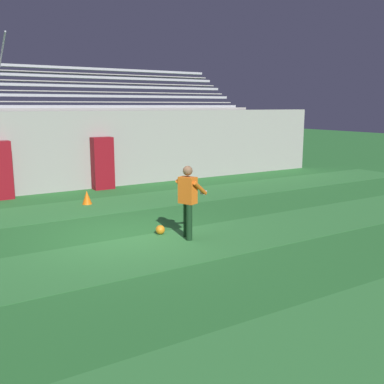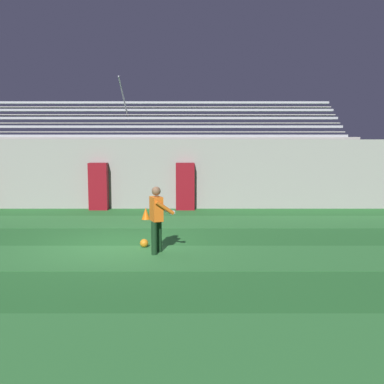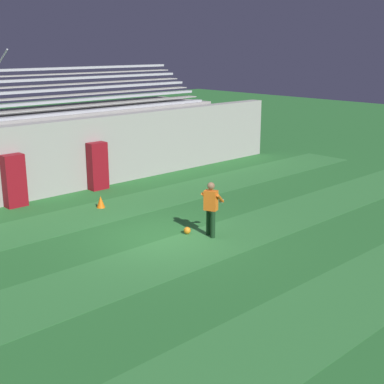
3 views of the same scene
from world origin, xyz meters
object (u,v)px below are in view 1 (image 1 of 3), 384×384
Objects in this scene: goalkeeper at (188,197)px; soccer_ball at (160,230)px; padding_pillar_gate_right at (103,163)px; traffic_cone at (87,197)px; padding_pillar_gate_left at (0,171)px.

goalkeeper is 7.59× the size of soccer_ball.
padding_pillar_gate_right is 6.42m from soccer_ball.
goalkeeper is 4.83m from traffic_cone.
soccer_ball is (2.48, -6.29, -0.83)m from padding_pillar_gate_left.
goalkeeper is 3.98× the size of traffic_cone.
traffic_cone is at bearing -46.15° from padding_pillar_gate_left.
padding_pillar_gate_right is at bearing 0.00° from padding_pillar_gate_left.
soccer_ball is at bearing -98.94° from padding_pillar_gate_right.
soccer_ball is 4.12m from traffic_cone.
padding_pillar_gate_right is 1.12× the size of goalkeeper.
traffic_cone is at bearing 95.22° from soccer_ball.
padding_pillar_gate_left reaches higher than traffic_cone.
padding_pillar_gate_left is 3.47m from padding_pillar_gate_right.
goalkeeper is at bearing -67.40° from padding_pillar_gate_left.
padding_pillar_gate_right is at bearing 81.06° from soccer_ball.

